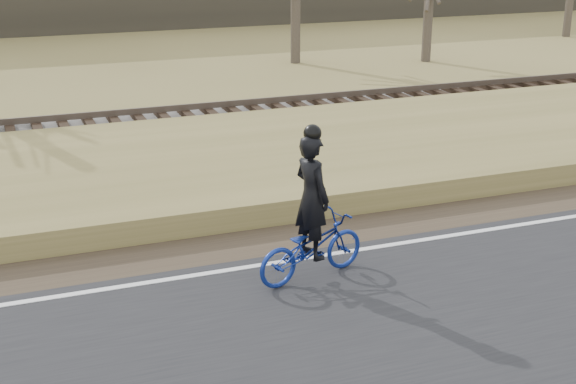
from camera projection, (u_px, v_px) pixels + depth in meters
name	position (u px, v px, depth m)	size (l,w,h in m)	color
ground	(210.00, 283.00, 11.99)	(120.00, 120.00, 0.00)	olive
road	(266.00, 363.00, 9.77)	(120.00, 6.00, 0.06)	black
edge_line	(207.00, 273.00, 12.15)	(120.00, 0.12, 0.01)	silver
shoulder	(190.00, 252.00, 13.05)	(120.00, 1.60, 0.04)	#473A2B
embankment	(152.00, 186.00, 15.63)	(120.00, 5.00, 0.44)	olive
ballast	(119.00, 138.00, 18.99)	(120.00, 3.00, 0.45)	slate
railroad	(118.00, 125.00, 18.89)	(120.00, 2.40, 0.29)	black
cyclist	(311.00, 230.00, 11.79)	(1.95, 1.09, 2.36)	navy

